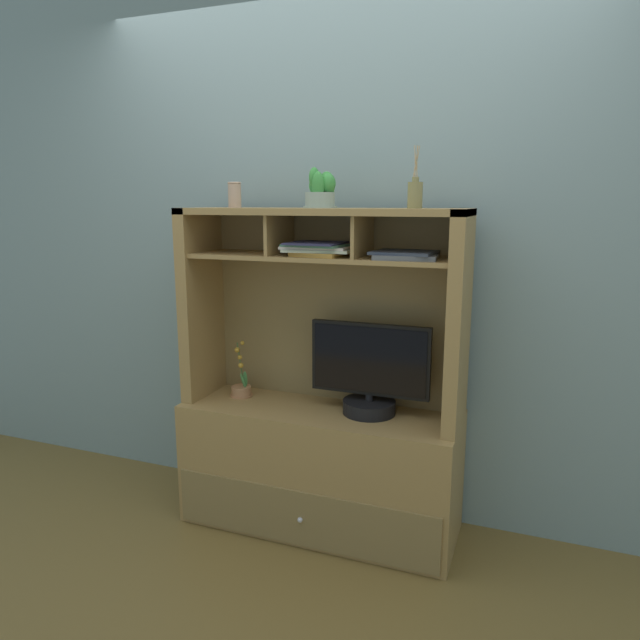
% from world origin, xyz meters
% --- Properties ---
extents(floor_plane, '(6.00, 6.00, 0.02)m').
position_xyz_m(floor_plane, '(0.00, 0.00, -0.01)').
color(floor_plane, brown).
rests_on(floor_plane, ground).
extents(back_wall, '(6.00, 0.02, 2.80)m').
position_xyz_m(back_wall, '(0.00, 0.26, 1.40)').
color(back_wall, gray).
rests_on(back_wall, ground).
extents(media_console, '(1.32, 0.50, 1.53)m').
position_xyz_m(media_console, '(0.00, 0.01, 0.46)').
color(media_console, '#9E7B46').
rests_on(media_console, ground).
extents(tv_monitor, '(0.55, 0.24, 0.42)m').
position_xyz_m(tv_monitor, '(0.24, 0.02, 0.77)').
color(tv_monitor, black).
rests_on(tv_monitor, media_console).
extents(potted_orchid, '(0.11, 0.11, 0.29)m').
position_xyz_m(potted_orchid, '(-0.43, 0.02, 0.64)').
color(potted_orchid, '#B27A51').
rests_on(potted_orchid, media_console).
extents(magazine_stack_left, '(0.32, 0.23, 0.06)m').
position_xyz_m(magazine_stack_left, '(0.01, -0.05, 1.36)').
color(magazine_stack_left, gold).
rests_on(magazine_stack_left, media_console).
extents(magazine_stack_centre, '(0.28, 0.26, 0.03)m').
position_xyz_m(magazine_stack_centre, '(0.40, -0.02, 1.34)').
color(magazine_stack_centre, '#5A5E63').
rests_on(magazine_stack_centre, media_console).
extents(diffuser_bottle, '(0.06, 0.06, 0.25)m').
position_xyz_m(diffuser_bottle, '(0.43, -0.02, 1.59)').
color(diffuser_bottle, olive).
rests_on(diffuser_bottle, media_console).
extents(potted_succulent, '(0.15, 0.15, 0.18)m').
position_xyz_m(potted_succulent, '(0.01, 0.00, 1.60)').
color(potted_succulent, '#8EA193').
rests_on(potted_succulent, media_console).
extents(ceramic_vase, '(0.06, 0.06, 0.12)m').
position_xyz_m(ceramic_vase, '(-0.43, -0.00, 1.59)').
color(ceramic_vase, tan).
rests_on(ceramic_vase, media_console).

